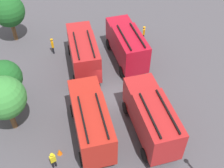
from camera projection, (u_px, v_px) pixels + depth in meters
name	position (u px, v px, depth m)	size (l,w,h in m)	color
ground_plane	(112.00, 95.00, 26.69)	(48.23, 48.23, 0.00)	#423F44
fire_truck_0	(151.00, 116.00, 22.04)	(7.40, 3.30, 3.88)	#A31C1D
fire_truck_1	(127.00, 44.00, 28.90)	(7.43, 3.42, 3.88)	#A50F20
fire_truck_2	(91.00, 120.00, 21.78)	(7.36, 3.17, 3.88)	#A31F16
fire_truck_3	(83.00, 52.00, 27.96)	(7.30, 3.02, 3.88)	#A31C1D
firefighter_0	(53.00, 160.00, 20.65)	(0.37, 0.48, 1.65)	black
firefighter_1	(52.00, 45.00, 30.57)	(0.45, 0.30, 1.84)	black
firefighter_2	(144.00, 33.00, 32.39)	(0.47, 0.36, 1.76)	black
tree_0	(4.00, 98.00, 21.47)	(3.44, 3.44, 5.34)	brown
tree_1	(4.00, 78.00, 23.62)	(3.09, 3.09, 4.79)	brown
tree_2	(8.00, 11.00, 30.56)	(3.59, 3.59, 5.56)	brown
traffic_cone_0	(59.00, 152.00, 21.87)	(0.41, 0.41, 0.58)	#F2600C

